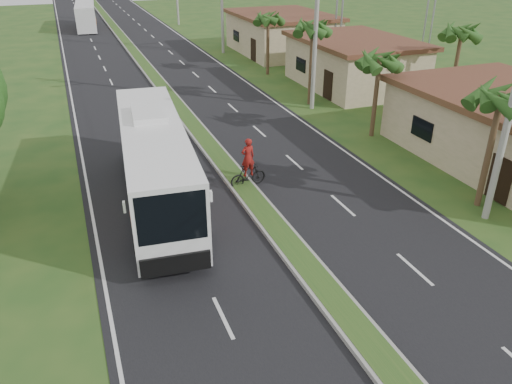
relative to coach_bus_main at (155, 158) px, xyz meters
name	(u,v)px	position (x,y,z in m)	size (l,w,h in m)	color
ground	(325,292)	(3.87, -8.16, -2.10)	(180.00, 180.00, 0.00)	#254D1C
road_asphalt	(183,114)	(3.87, 11.84, -2.09)	(14.00, 160.00, 0.02)	black
median_strip	(183,112)	(3.87, 11.84, -2.00)	(1.20, 160.00, 0.18)	gray
lane_edge_left	(76,126)	(-2.83, 11.84, -2.10)	(0.12, 160.00, 0.01)	silver
lane_edge_right	(276,103)	(10.57, 11.84, -2.10)	(0.12, 160.00, 0.01)	silver
shop_mid	(354,62)	(17.87, 13.84, -0.25)	(7.60, 10.60, 3.67)	tan
shop_far	(281,33)	(17.87, 27.84, -0.17)	(8.60, 11.60, 3.82)	tan
palm_verge_a	(501,98)	(12.87, -5.16, 2.64)	(2.40, 2.40, 5.45)	#473321
palm_verge_b	(380,61)	(13.27, 3.84, 2.25)	(2.40, 2.40, 5.05)	#473321
palm_verge_c	(313,28)	(12.67, 10.84, 3.02)	(2.40, 2.40, 5.85)	#473321
palm_verge_d	(268,18)	(13.17, 19.84, 2.45)	(2.40, 2.40, 5.25)	#473321
palm_behind_shop	(462,32)	(21.37, 6.84, 2.83)	(2.40, 2.40, 5.65)	#473321
utility_pole_b	(316,12)	(12.34, 9.84, 4.15)	(3.20, 0.28, 12.00)	gray
coach_bus_main	(155,158)	(0.00, 0.00, 0.00)	(3.53, 12.01, 3.83)	white
coach_bus_far	(86,14)	(0.64, 50.79, -0.37)	(3.02, 10.60, 3.05)	silver
motorcyclist	(248,169)	(4.20, 0.10, -1.24)	(1.84, 0.73, 2.37)	black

